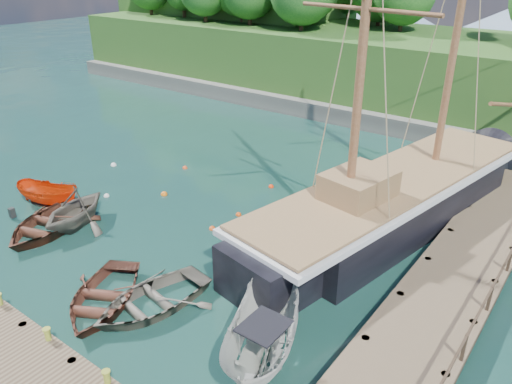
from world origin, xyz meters
TOP-DOWN VIEW (x-y plane):
  - ground at (0.00, 0.00)m, footprint 160.00×160.00m
  - dock_near at (2.00, -6.50)m, footprint 20.00×3.20m
  - dock_east at (11.50, 7.00)m, footprint 3.20×24.00m
  - bollard_1 at (-1.00, -5.10)m, footprint 0.26×0.26m
  - bollard_2 at (2.00, -5.10)m, footprint 0.26×0.26m
  - rowboat_0 at (-5.38, -0.47)m, footprint 4.94×5.87m
  - rowboat_1 at (-4.72, 0.61)m, footprint 4.30×4.68m
  - rowboat_2 at (1.28, -2.47)m, footprint 5.07×5.56m
  - rowboat_3 at (2.86, -1.47)m, footprint 4.07×5.16m
  - motorboat_orange at (-7.70, 1.10)m, footprint 3.97×2.40m
  - cabin_boat_white at (7.77, -1.16)m, footprint 4.08×5.83m
  - schooner at (7.36, 9.91)m, footprint 7.85×25.49m
  - mooring_buoy_0 at (-6.17, 3.50)m, footprint 0.30×0.30m
  - mooring_buoy_1 at (-3.81, 5.51)m, footprint 0.36×0.36m
  - mooring_buoy_2 at (0.92, 6.11)m, footprint 0.29×0.29m
  - mooring_buoy_3 at (3.28, 6.63)m, footprint 0.34×0.34m
  - mooring_buoy_4 at (-5.51, 8.88)m, footprint 0.30×0.30m
  - mooring_buoy_5 at (0.30, 9.83)m, footprint 0.30×0.30m
  - mooring_buoy_6 at (-9.38, 6.56)m, footprint 0.35×0.35m
  - mooring_buoy_7 at (0.80, 4.25)m, footprint 0.31×0.31m
  - headland at (-12.88, 31.36)m, footprint 51.00×19.31m

SIDE VIEW (x-z plane):
  - ground at x=0.00m, z-range 0.00..0.00m
  - bollard_1 at x=-1.00m, z-range -0.23..0.23m
  - bollard_2 at x=2.00m, z-range -0.23..0.23m
  - rowboat_0 at x=-5.38m, z-range -0.52..0.52m
  - rowboat_1 at x=-4.72m, z-range -1.03..1.03m
  - rowboat_2 at x=1.28m, z-range -0.47..0.47m
  - rowboat_3 at x=2.86m, z-range -0.48..0.48m
  - motorboat_orange at x=-7.70m, z-range -0.72..0.72m
  - cabin_boat_white at x=7.77m, z-range -1.06..1.06m
  - mooring_buoy_0 at x=-6.17m, z-range -0.15..0.15m
  - mooring_buoy_1 at x=-3.81m, z-range -0.18..0.18m
  - mooring_buoy_2 at x=0.92m, z-range -0.14..0.14m
  - mooring_buoy_3 at x=3.28m, z-range -0.17..0.17m
  - mooring_buoy_4 at x=-5.51m, z-range -0.15..0.15m
  - mooring_buoy_5 at x=0.30m, z-range -0.15..0.15m
  - mooring_buoy_6 at x=-9.38m, z-range -0.18..0.18m
  - mooring_buoy_7 at x=0.80m, z-range -0.16..0.16m
  - dock_near at x=2.00m, z-range -0.12..0.98m
  - dock_east at x=11.50m, z-range -0.12..0.98m
  - schooner at x=7.36m, z-range -8.21..10.26m
  - headland at x=-12.88m, z-range -0.91..11.99m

